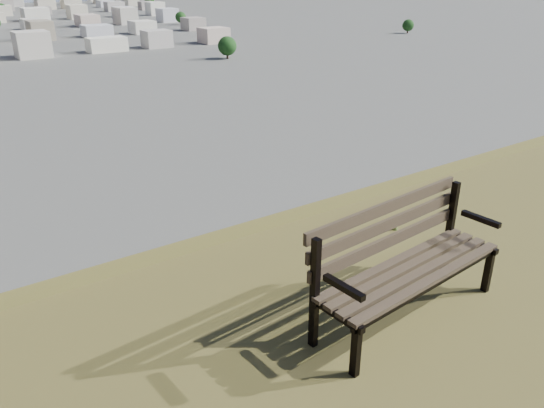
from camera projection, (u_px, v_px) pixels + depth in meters
park_bench at (403, 256)px, 4.30m from camera, size 1.85×0.73×0.94m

